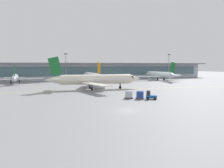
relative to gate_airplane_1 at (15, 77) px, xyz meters
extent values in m
plane|color=gray|center=(23.72, -72.66, -2.68)|extent=(400.00, 400.00, 0.00)
cube|color=yellow|center=(28.19, -39.00, -2.68)|extent=(109.65, 9.51, 0.01)
cube|color=#B2B7BC|center=(23.72, 15.91, 1.82)|extent=(181.70, 8.00, 9.00)
cube|color=slate|center=(23.72, 11.83, 2.27)|extent=(174.43, 0.16, 5.04)
cube|color=slate|center=(23.72, 14.41, 6.62)|extent=(188.97, 11.00, 0.60)
cylinder|color=silver|center=(-0.01, 0.35, 0.09)|extent=(3.50, 19.45, 2.69)
cone|color=silver|center=(-0.49, 11.63, 0.09)|extent=(2.69, 3.33, 2.55)
cube|color=black|center=(-0.40, 9.48, 0.42)|extent=(2.20, 2.51, 0.94)
cone|color=silver|center=(0.48, -11.47, 0.09)|extent=(2.46, 4.39, 2.29)
cylinder|color=#999EA3|center=(-4.66, -0.25, -1.40)|extent=(1.78, 2.91, 1.66)
cube|color=silver|center=(6.93, -0.94, -0.65)|extent=(11.30, 5.91, 0.22)
cylinder|color=#999EA3|center=(4.66, 0.15, -1.40)|extent=(1.78, 2.91, 1.66)
cube|color=#19662D|center=(0.45, -10.61, 3.72)|extent=(0.44, 3.63, 5.06)
cube|color=silver|center=(-1.54, -10.38, 0.49)|extent=(4.03, 2.06, 0.19)
cube|color=silver|center=(2.41, -10.21, 0.49)|extent=(4.03, 2.06, 0.19)
cylinder|color=black|center=(-0.30, 7.12, -1.97)|extent=(0.35, 0.35, 1.42)
cylinder|color=black|center=(-0.30, 7.12, -2.32)|extent=(0.46, 0.73, 0.71)
cylinder|color=black|center=(-1.76, -1.31, -1.97)|extent=(0.35, 0.35, 1.42)
cylinder|color=black|center=(-1.76, -1.31, -2.32)|extent=(0.46, 0.73, 0.71)
cylinder|color=black|center=(1.87, -1.16, -1.97)|extent=(0.35, 0.35, 1.42)
cylinder|color=black|center=(1.87, -1.16, -2.32)|extent=(0.46, 0.73, 0.71)
cylinder|color=white|center=(35.49, -2.59, 0.41)|extent=(3.41, 21.63, 3.00)
cone|color=white|center=(35.25, 10.00, 0.41)|extent=(2.92, 3.65, 2.85)
cube|color=black|center=(35.29, 7.60, 0.78)|extent=(2.39, 2.74, 1.05)
cone|color=white|center=(35.74, -15.77, 0.41)|extent=(2.64, 4.84, 2.55)
cube|color=white|center=(27.86, -4.50, -0.42)|extent=(12.65, 5.91, 0.25)
cylinder|color=#999EA3|center=(30.30, -3.13, -1.25)|extent=(1.91, 3.21, 1.85)
cube|color=white|center=(43.19, -4.20, -0.42)|extent=(12.62, 6.33, 0.25)
cylinder|color=#999EA3|center=(40.70, -2.93, -1.25)|extent=(1.91, 3.21, 1.85)
cube|color=orange|center=(35.73, -14.81, 4.46)|extent=(0.40, 4.05, 5.64)
cube|color=white|center=(33.52, -14.50, 0.85)|extent=(4.45, 2.20, 0.21)
cube|color=white|center=(37.92, -14.42, 0.85)|extent=(4.45, 2.20, 0.21)
cylinder|color=black|center=(35.34, 4.96, -1.89)|extent=(0.39, 0.39, 1.59)
cylinder|color=black|center=(35.34, 4.96, -2.28)|extent=(0.50, 0.80, 0.79)
cylinder|color=black|center=(33.50, -4.39, -1.89)|extent=(0.39, 0.39, 1.59)
cylinder|color=black|center=(33.50, -4.39, -2.28)|extent=(0.50, 0.80, 0.79)
cylinder|color=black|center=(37.55, -4.31, -1.89)|extent=(0.39, 0.39, 1.59)
cylinder|color=black|center=(37.55, -4.31, -2.28)|extent=(0.50, 0.80, 0.79)
cylinder|color=white|center=(73.75, -3.90, 0.48)|extent=(3.26, 22.14, 3.07)
cone|color=white|center=(73.63, 9.00, 0.48)|extent=(2.95, 3.71, 2.92)
cube|color=black|center=(73.66, 6.54, 0.87)|extent=(2.42, 2.78, 1.07)
cone|color=white|center=(73.86, -17.41, 0.48)|extent=(2.65, 4.94, 2.61)
cube|color=white|center=(65.90, -5.77, -0.36)|extent=(12.96, 6.17, 0.25)
cylinder|color=#999EA3|center=(68.42, -4.40, -1.22)|extent=(1.92, 3.27, 1.90)
cube|color=white|center=(81.62, -5.64, -0.36)|extent=(12.95, 6.37, 0.25)
cylinder|color=#999EA3|center=(79.08, -4.30, -1.22)|extent=(1.92, 3.27, 1.90)
cube|color=#19662D|center=(73.86, -16.43, 4.64)|extent=(0.36, 4.14, 5.78)
cube|color=white|center=(71.59, -16.09, 0.94)|extent=(4.53, 2.21, 0.22)
cube|color=white|center=(76.11, -16.05, 0.94)|extent=(4.53, 2.21, 0.22)
cylinder|color=black|center=(73.68, 3.84, -1.87)|extent=(0.40, 0.40, 1.63)
cylinder|color=black|center=(73.68, 3.84, -2.27)|extent=(0.50, 0.82, 0.81)
cylinder|color=black|center=(71.69, -5.72, -1.87)|extent=(0.40, 0.40, 1.63)
cylinder|color=black|center=(71.69, -5.72, -2.27)|extent=(0.50, 0.82, 0.81)
cylinder|color=black|center=(75.84, -5.69, -1.87)|extent=(0.40, 0.40, 1.63)
cylinder|color=black|center=(75.84, -5.69, -2.27)|extent=(0.50, 0.82, 0.81)
cylinder|color=silver|center=(28.19, -37.00, 0.79)|extent=(24.48, 5.38, 3.37)
cone|color=silver|center=(42.30, -38.18, 0.79)|extent=(4.30, 3.53, 3.20)
cube|color=black|center=(39.62, -37.95, 1.21)|extent=(3.24, 2.87, 1.18)
cone|color=silver|center=(13.41, -35.77, 0.79)|extent=(5.62, 3.31, 2.87)
cube|color=silver|center=(26.93, -28.24, -0.14)|extent=(7.90, 14.11, 0.28)
cylinder|color=#999EA3|center=(28.18, -31.13, -1.07)|extent=(3.73, 2.37, 2.08)
cube|color=silver|center=(25.50, -45.43, -0.14)|extent=(5.83, 14.24, 0.28)
cylinder|color=#999EA3|center=(27.21, -42.79, -1.07)|extent=(3.73, 2.37, 2.08)
cube|color=#19662D|center=(14.48, -35.86, 5.35)|extent=(4.56, 0.73, 6.35)
cube|color=silver|center=(15.08, -33.42, 1.30)|extent=(2.78, 5.14, 0.24)
cube|color=silver|center=(14.67, -38.36, 1.30)|extent=(2.78, 5.14, 0.24)
cylinder|color=black|center=(36.66, -37.71, -1.79)|extent=(0.44, 0.44, 1.79)
cylinder|color=black|center=(36.66, -37.71, -2.23)|extent=(0.93, 0.62, 0.89)
cylinder|color=black|center=(26.40, -34.56, -1.79)|extent=(0.44, 0.44, 1.79)
cylinder|color=black|center=(26.40, -34.56, -2.23)|extent=(0.93, 0.62, 0.89)
cylinder|color=black|center=(26.02, -39.11, -1.79)|extent=(0.44, 0.44, 1.79)
cylinder|color=black|center=(26.02, -39.11, -2.23)|extent=(0.93, 0.62, 0.89)
cube|color=#194C8C|center=(34.74, -62.82, -2.03)|extent=(2.94, 2.61, 0.70)
cube|color=#1E2328|center=(34.12, -62.40, -1.13)|extent=(1.44, 1.53, 1.10)
cylinder|color=black|center=(35.84, -62.71, -2.38)|extent=(0.62, 0.52, 0.60)
cylinder|color=black|center=(35.06, -63.87, -2.38)|extent=(0.62, 0.52, 0.60)
cylinder|color=black|center=(34.42, -61.77, -2.38)|extent=(0.62, 0.52, 0.60)
cylinder|color=black|center=(33.65, -62.93, -2.38)|extent=(0.62, 0.52, 0.60)
cube|color=#595B60|center=(32.40, -61.26, -2.40)|extent=(2.63, 2.50, 0.12)
cube|color=navy|center=(32.40, -61.26, -1.54)|extent=(2.16, 2.14, 1.60)
cylinder|color=black|center=(33.42, -61.10, -2.57)|extent=(0.24, 0.21, 0.22)
cylinder|color=black|center=(32.64, -62.26, -2.57)|extent=(0.24, 0.21, 0.22)
cylinder|color=black|center=(32.17, -60.27, -2.57)|extent=(0.24, 0.21, 0.22)
cylinder|color=black|center=(31.39, -61.43, -2.57)|extent=(0.24, 0.21, 0.22)
cube|color=#595B60|center=(30.07, -59.71, -2.40)|extent=(2.63, 2.50, 0.12)
cube|color=#B2B7C1|center=(30.07, -59.71, -1.54)|extent=(2.16, 2.14, 1.60)
cylinder|color=black|center=(31.08, -59.54, -2.57)|extent=(0.24, 0.21, 0.22)
cylinder|color=black|center=(30.30, -60.71, -2.57)|extent=(0.24, 0.21, 0.22)
cylinder|color=black|center=(29.83, -58.71, -2.57)|extent=(0.24, 0.21, 0.22)
cylinder|color=black|center=(29.05, -59.87, -2.57)|extent=(0.24, 0.21, 0.22)
cylinder|color=gray|center=(24.39, 9.03, 4.33)|extent=(0.36, 0.36, 14.02)
cube|color=#3F3F42|center=(24.39, 9.03, 11.59)|extent=(1.80, 0.30, 0.50)
cylinder|color=gray|center=(88.61, 8.51, 4.66)|extent=(0.36, 0.36, 14.68)
cube|color=#3F3F42|center=(88.61, 8.51, 12.25)|extent=(1.80, 0.30, 0.50)
camera|label=1|loc=(7.45, -109.46, 5.72)|focal=35.15mm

